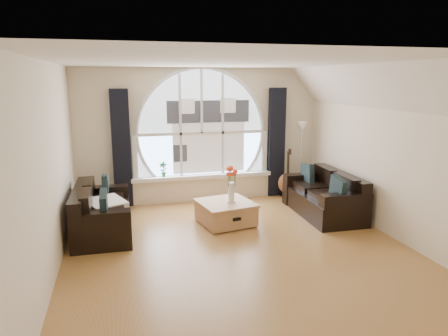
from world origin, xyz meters
TOP-DOWN VIEW (x-y plane):
  - ground at (0.00, 0.00)m, footprint 5.00×5.50m
  - ceiling at (0.00, 0.00)m, footprint 5.00×5.50m
  - wall_back at (0.00, 2.75)m, footprint 5.00×0.01m
  - wall_front at (0.00, -2.75)m, footprint 5.00×0.01m
  - wall_left at (-2.50, 0.00)m, footprint 0.01×5.50m
  - wall_right at (2.50, 0.00)m, footprint 0.01×5.50m
  - attic_slope at (2.20, 0.00)m, footprint 0.92×5.50m
  - arched_window at (0.00, 2.72)m, footprint 2.60×0.06m
  - window_sill at (0.00, 2.65)m, footprint 2.90×0.22m
  - window_frame at (0.00, 2.69)m, footprint 2.76×0.08m
  - neighbor_house at (0.15, 2.71)m, footprint 1.70×0.02m
  - curtain_left at (-1.60, 2.63)m, footprint 0.35×0.12m
  - curtain_right at (1.60, 2.63)m, footprint 0.35×0.12m
  - sofa_left at (-1.96, 1.23)m, footprint 0.89×1.74m
  - sofa_right at (1.97, 1.17)m, footprint 0.93×1.79m
  - coffee_chest at (0.09, 1.15)m, footprint 1.03×1.03m
  - throw_blanket at (-1.90, 1.21)m, footprint 0.73×0.73m
  - vase_flowers at (0.18, 1.11)m, footprint 0.24×0.24m
  - floor_lamp at (2.10, 2.45)m, footprint 0.24×0.24m
  - guitar at (1.78, 2.43)m, footprint 0.42×0.34m
  - potted_plant at (-0.81, 2.65)m, footprint 0.18×0.14m

SIDE VIEW (x-z plane):
  - ground at x=0.00m, z-range -0.01..0.01m
  - coffee_chest at x=0.09m, z-range 0.00..0.43m
  - sofa_left at x=-1.96m, z-range 0.02..0.78m
  - sofa_right at x=1.97m, z-range 0.01..0.79m
  - throw_blanket at x=-1.90m, z-range 0.45..0.55m
  - window_sill at x=0.00m, z-range 0.47..0.55m
  - guitar at x=1.78m, z-range 0.00..1.06m
  - potted_plant at x=-0.81m, z-range 0.55..0.85m
  - vase_flowers at x=0.18m, z-range 0.43..1.13m
  - floor_lamp at x=2.10m, z-range 0.00..1.60m
  - curtain_left at x=-1.60m, z-range 0.00..2.30m
  - curtain_right at x=1.60m, z-range 0.00..2.30m
  - wall_back at x=0.00m, z-range 0.00..2.70m
  - wall_front at x=0.00m, z-range 0.00..2.70m
  - wall_left at x=-2.50m, z-range 0.00..2.70m
  - wall_right at x=2.50m, z-range 0.00..2.70m
  - neighbor_house at x=0.15m, z-range 0.75..2.25m
  - arched_window at x=0.00m, z-range 0.55..2.70m
  - window_frame at x=0.00m, z-range 0.55..2.70m
  - attic_slope at x=2.20m, z-range 1.99..2.71m
  - ceiling at x=0.00m, z-range 2.70..2.71m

